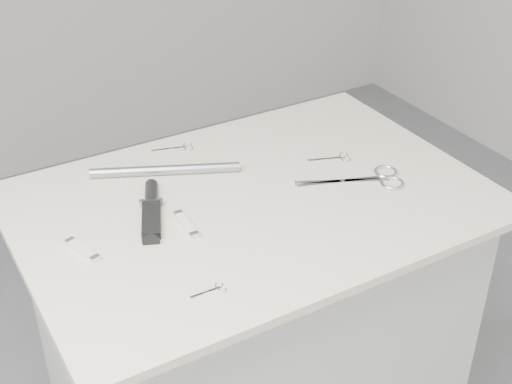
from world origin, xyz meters
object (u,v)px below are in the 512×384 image
pocket_knife_b (186,224)px  tiny_scissors (212,290)px  pocket_knife_a (82,250)px  large_shears (372,179)px  metal_rail (165,170)px  embroidery_scissors_b (179,148)px  sheathed_knife (151,208)px  embroidery_scissors_a (336,158)px  plinth (253,355)px

pocket_knife_b → tiny_scissors: bearing=170.9°
pocket_knife_a → large_shears: bearing=-112.6°
large_shears → metal_rail: size_ratio=0.71×
embroidery_scissors_b → sheathed_knife: sheathed_knife is taller
embroidery_scissors_a → embroidery_scissors_b: (-0.30, 0.23, -0.00)m
plinth → pocket_knife_a: 0.61m
tiny_scissors → pocket_knife_b: (0.05, 0.21, 0.00)m
tiny_scissors → pocket_knife_a: size_ratio=0.72×
plinth → metal_rail: (-0.12, 0.19, 0.48)m
large_shears → sheathed_knife: (-0.48, 0.13, 0.00)m
embroidery_scissors_b → pocket_knife_b: 0.34m
tiny_scissors → sheathed_knife: 0.30m
embroidery_scissors_b → pocket_knife_b: bearing=-96.7°
large_shears → sheathed_knife: sheathed_knife is taller
large_shears → embroidery_scissors_a: size_ratio=2.32×
pocket_knife_b → embroidery_scissors_a: bearing=-76.5°
large_shears → pocket_knife_a: (-0.65, 0.07, 0.00)m
embroidery_scissors_a → pocket_knife_b: 0.43m
sheathed_knife → large_shears: bearing=-82.4°
sheathed_knife → metal_rail: 0.15m
pocket_knife_b → metal_rail: bearing=-9.6°
plinth → embroidery_scissors_a: size_ratio=8.75×
large_shears → pocket_knife_b: pocket_knife_b is taller
large_shears → tiny_scissors: 0.51m
embroidery_scissors_a → sheathed_knife: bearing=-161.9°
sheathed_knife → pocket_knife_a: size_ratio=2.10×
plinth → large_shears: bearing=-14.4°
large_shears → metal_rail: (-0.39, 0.26, 0.01)m
embroidery_scissors_a → pocket_knife_a: pocket_knife_a is taller
tiny_scissors → metal_rail: metal_rail is taller
large_shears → pocket_knife_b: bearing=-163.2°
embroidery_scissors_b → sheathed_knife: bearing=-111.3°
sheathed_knife → pocket_knife_a: 0.19m
embroidery_scissors_a → sheathed_knife: size_ratio=0.52×
embroidery_scissors_b → pocket_knife_b: pocket_knife_b is taller
tiny_scissors → pocket_knife_a: (-0.16, 0.23, 0.00)m
pocket_knife_b → large_shears: bearing=-92.3°
large_shears → embroidery_scissors_b: (-0.31, 0.35, -0.00)m
plinth → pocket_knife_b: bearing=-171.8°
pocket_knife_b → metal_rail: size_ratio=0.29×
embroidery_scissors_b → metal_rail: 0.13m
large_shears → embroidery_scissors_a: bearing=118.9°
sheathed_knife → pocket_knife_b: (0.04, -0.09, -0.00)m
large_shears → embroidery_scissors_a: 0.12m
large_shears → embroidery_scissors_b: large_shears is taller
tiny_scissors → metal_rail: (0.09, 0.42, 0.01)m
embroidery_scissors_b → tiny_scissors: (-0.17, -0.52, -0.00)m
embroidery_scissors_a → plinth: bearing=-148.9°
embroidery_scissors_a → sheathed_knife: sheathed_knife is taller
pocket_knife_a → pocket_knife_b: (0.21, -0.02, 0.00)m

